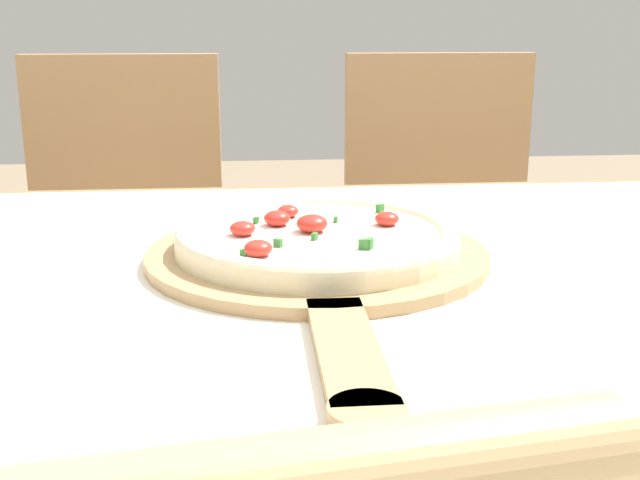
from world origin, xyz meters
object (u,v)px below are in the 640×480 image
pizza_peel (319,262)px  chair_right (444,247)px  pizza (317,237)px  chair_left (125,255)px

pizza_peel → chair_right: (0.32, 0.77, -0.21)m
pizza → chair_left: bearing=112.5°
pizza_peel → chair_right: 0.86m
pizza_peel → pizza: pizza is taller
pizza → chair_right: bearing=66.7°
pizza_peel → pizza: (-0.00, 0.02, 0.02)m
chair_left → pizza: bearing=-67.6°
pizza → chair_left: (-0.31, 0.75, -0.23)m
pizza_peel → chair_right: chair_right is taller
pizza_peel → chair_left: (-0.31, 0.77, -0.21)m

